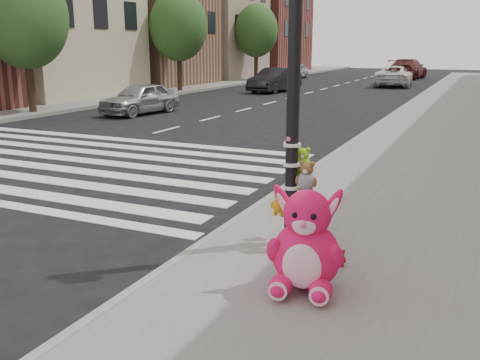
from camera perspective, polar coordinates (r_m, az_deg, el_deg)
The scene contains 18 objects.
ground at distance 7.04m, azimuth -20.72°, elevation -8.87°, with size 120.00×120.00×0.00m, color black.
sidewalk_far at distance 30.63m, azimuth -12.10°, elevation 9.08°, with size 6.00×80.00×0.14m, color slate.
curb_edge at distance 15.03m, azimuth 12.07°, elevation 4.02°, with size 0.12×80.00×0.15m, color gray.
crosswalk at distance 13.64m, azimuth -18.70°, elevation 2.28°, with size 11.00×6.00×0.01m, color silver, non-canonical shape.
bld_far_c at distance 36.61m, azimuth -9.24°, elevation 16.16°, with size 6.00×8.00×8.00m, color #92694E.
bld_far_d at distance 44.42m, azimuth -2.53°, elevation 17.24°, with size 6.00×8.00×10.00m, color tan.
bld_far_e at distance 54.41m, azimuth 3.00°, elevation 16.15°, with size 6.00×10.00×9.00m, color brown.
signal_pole at distance 6.68m, azimuth 5.88°, elevation 6.69°, with size 0.69×0.49×4.00m.
tree_far_a at distance 22.24m, azimuth -22.02°, elevation 15.80°, with size 3.20×3.20×5.44m.
tree_far_b at distance 30.92m, azimuth -6.60°, elevation 15.98°, with size 3.20×3.20×5.44m.
tree_far_c at distance 40.73m, azimuth 1.74°, elevation 15.62°, with size 3.20×3.20×5.44m.
pink_bunny at distance 5.64m, azimuth 7.03°, elevation -7.16°, with size 0.82×0.92×1.14m.
red_teddy at distance 6.40m, azimuth 10.70°, elevation -8.13°, with size 0.14×0.10×0.21m, color #AD1E11, non-canonical shape.
car_silver_far at distance 21.56m, azimuth -10.61°, elevation 8.55°, with size 1.44×3.59×1.22m, color #ABABB0.
car_dark_far at distance 31.37m, azimuth 3.73°, elevation 10.60°, with size 1.45×4.16×1.37m, color black.
car_white_near at distance 37.06m, azimuth 16.09°, elevation 10.61°, with size 2.21×4.79×1.33m, color silver.
car_maroon_near at distance 45.67m, azimuth 17.45°, elevation 11.25°, with size 2.21×5.44×1.58m, color #531817.
car_silver_deep at distance 44.33m, azimuth 5.99°, elevation 11.51°, with size 1.44×3.57×1.22m, color #B8B8BD.
Camera 1 is at (4.77, -4.46, 2.65)m, focal length 40.00 mm.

